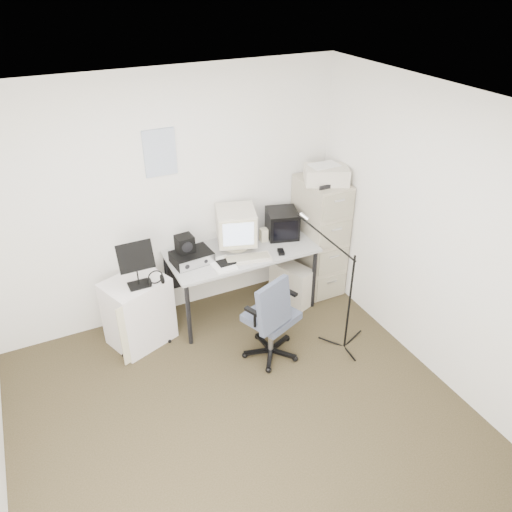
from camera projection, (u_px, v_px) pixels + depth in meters
name	position (u px, v px, depth m)	size (l,w,h in m)	color
floor	(246.00, 424.00, 4.09)	(3.60, 3.60, 0.01)	#2C2916
ceiling	(242.00, 120.00, 2.80)	(3.60, 3.60, 0.01)	white
wall_back	(167.00, 202.00, 4.83)	(3.60, 0.02, 2.50)	white
wall_right	(442.00, 244.00, 4.12)	(0.02, 3.60, 2.50)	white
wall_calendar	(160.00, 153.00, 4.55)	(0.30, 0.02, 0.44)	white
filing_cabinet	(319.00, 236.00, 5.48)	(0.40, 0.60, 1.30)	#A69A87
printer	(326.00, 175.00, 5.07)	(0.44, 0.30, 0.17)	beige
desk	(242.00, 280.00, 5.25)	(1.50, 0.70, 0.73)	#999998
crt_monitor	(236.00, 229.00, 5.01)	(0.38, 0.40, 0.42)	beige
crt_tv	(282.00, 223.00, 5.26)	(0.31, 0.33, 0.28)	black
desk_speaker	(264.00, 235.00, 5.20)	(0.07, 0.07, 0.14)	beige
keyboard	(248.00, 258.00, 4.90)	(0.46, 0.16, 0.03)	beige
mouse	(281.00, 252.00, 5.00)	(0.06, 0.10, 0.03)	black
radio_receiver	(192.00, 257.00, 4.84)	(0.38, 0.27, 0.11)	black
radio_speaker	(185.00, 244.00, 4.79)	(0.16, 0.15, 0.16)	black
papers	(222.00, 264.00, 4.81)	(0.21, 0.28, 0.02)	white
pc_tower	(291.00, 283.00, 5.45)	(0.21, 0.48, 0.44)	beige
office_chair	(271.00, 315.00, 4.57)	(0.54, 0.54, 0.94)	#394048
side_cart	(138.00, 311.00, 4.81)	(0.56, 0.45, 0.69)	silver
music_stand	(136.00, 264.00, 4.46)	(0.32, 0.17, 0.46)	black
headphones	(156.00, 280.00, 4.57)	(0.16, 0.16, 0.03)	black
mic_stand	(351.00, 289.00, 4.56)	(0.02, 0.02, 1.36)	black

